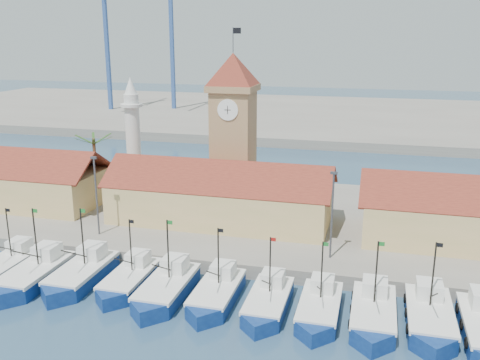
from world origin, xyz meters
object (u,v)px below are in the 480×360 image
(boat_0, at_px, (7,266))
(clock_tower, at_px, (233,127))
(boat_5, at_px, (216,295))
(minaret, at_px, (133,136))

(boat_0, height_order, clock_tower, clock_tower)
(boat_5, height_order, minaret, minaret)
(boat_0, relative_size, clock_tower, 0.41)
(boat_5, height_order, clock_tower, clock_tower)
(clock_tower, bearing_deg, boat_0, -127.91)
(clock_tower, bearing_deg, boat_5, -78.57)
(boat_5, distance_m, clock_tower, 26.25)
(clock_tower, xyz_separation_m, minaret, (-15.00, 2.00, -2.23))
(boat_0, xyz_separation_m, minaret, (2.67, 24.69, 9.00))
(boat_5, bearing_deg, minaret, 127.95)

